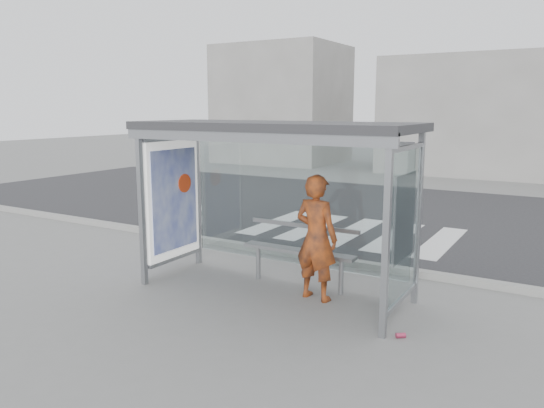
{
  "coord_description": "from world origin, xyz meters",
  "views": [
    {
      "loc": [
        3.97,
        -6.74,
        2.82
      ],
      "look_at": [
        -0.13,
        0.2,
        1.36
      ],
      "focal_mm": 35.0,
      "sensor_mm": 36.0,
      "label": 1
    }
  ],
  "objects": [
    {
      "name": "soda_can",
      "position": [
        2.2,
        -0.6,
        0.03
      ],
      "size": [
        0.14,
        0.12,
        0.07
      ],
      "primitive_type": "cylinder",
      "rotation": [
        0.0,
        1.57,
        0.63
      ],
      "color": "#C1385C",
      "rests_on": "ground"
    },
    {
      "name": "building_center",
      "position": [
        0.0,
        18.0,
        2.5
      ],
      "size": [
        8.0,
        5.0,
        5.0
      ],
      "primitive_type": "cube",
      "color": "gray",
      "rests_on": "ground"
    },
    {
      "name": "bus_shelter",
      "position": [
        -0.37,
        0.06,
        1.98
      ],
      "size": [
        4.25,
        1.65,
        2.62
      ],
      "color": "gray",
      "rests_on": "ground"
    },
    {
      "name": "curb",
      "position": [
        0.0,
        1.95,
        0.06
      ],
      "size": [
        30.0,
        0.18,
        0.12
      ],
      "primitive_type": "cube",
      "color": "gray",
      "rests_on": "ground"
    },
    {
      "name": "bench",
      "position": [
        0.19,
        0.5,
        0.58
      ],
      "size": [
        1.92,
        0.33,
        0.99
      ],
      "color": "slate",
      "rests_on": "ground"
    },
    {
      "name": "person",
      "position": [
        0.67,
        0.12,
        0.94
      ],
      "size": [
        0.74,
        0.53,
        1.88
      ],
      "primitive_type": "imported",
      "rotation": [
        0.0,
        0.0,
        3.02
      ],
      "color": "#DE4114",
      "rests_on": "ground"
    },
    {
      "name": "crosswalk",
      "position": [
        -0.5,
        4.5,
        0.0
      ],
      "size": [
        4.55,
        3.0,
        0.0
      ],
      "color": "silver",
      "rests_on": "ground"
    },
    {
      "name": "road",
      "position": [
        0.0,
        7.0,
        0.0
      ],
      "size": [
        30.0,
        10.0,
        0.01
      ],
      "primitive_type": "cube",
      "color": "#252527",
      "rests_on": "ground"
    },
    {
      "name": "ground",
      "position": [
        0.0,
        0.0,
        0.0
      ],
      "size": [
        80.0,
        80.0,
        0.0
      ],
      "primitive_type": "plane",
      "color": "slate",
      "rests_on": "ground"
    },
    {
      "name": "building_left",
      "position": [
        -10.0,
        18.0,
        3.0
      ],
      "size": [
        6.0,
        5.0,
        6.0
      ],
      "primitive_type": "cube",
      "color": "gray",
      "rests_on": "ground"
    }
  ]
}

